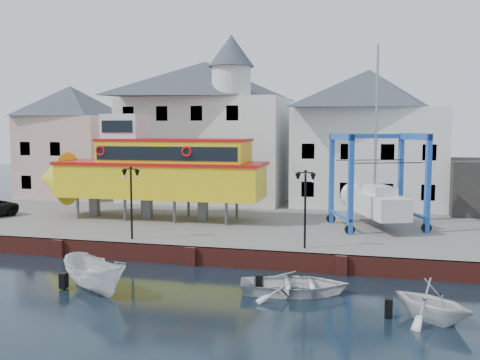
# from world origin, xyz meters

# --- Properties ---
(ground) EXTENTS (140.00, 140.00, 0.00)m
(ground) POSITION_xyz_m (0.00, 0.00, 0.00)
(ground) COLOR black
(ground) RESTS_ON ground
(hardstanding) EXTENTS (44.00, 22.00, 1.00)m
(hardstanding) POSITION_xyz_m (0.00, 11.00, 0.50)
(hardstanding) COLOR #635F5C
(hardstanding) RESTS_ON ground
(quay_wall) EXTENTS (44.00, 0.47, 1.00)m
(quay_wall) POSITION_xyz_m (-0.00, 0.10, 0.50)
(quay_wall) COLOR maroon
(quay_wall) RESTS_ON ground
(building_pink) EXTENTS (8.00, 7.00, 10.30)m
(building_pink) POSITION_xyz_m (-18.00, 18.00, 6.15)
(building_pink) COLOR tan
(building_pink) RESTS_ON hardstanding
(building_white_main) EXTENTS (14.00, 8.30, 14.00)m
(building_white_main) POSITION_xyz_m (-4.87, 18.39, 7.34)
(building_white_main) COLOR silver
(building_white_main) RESTS_ON hardstanding
(building_white_right) EXTENTS (12.00, 8.00, 11.20)m
(building_white_right) POSITION_xyz_m (9.00, 19.00, 6.60)
(building_white_right) COLOR silver
(building_white_right) RESTS_ON hardstanding
(lamp_post_left) EXTENTS (1.12, 0.32, 4.20)m
(lamp_post_left) POSITION_xyz_m (-4.00, 1.20, 4.17)
(lamp_post_left) COLOR black
(lamp_post_left) RESTS_ON hardstanding
(lamp_post_right) EXTENTS (1.12, 0.32, 4.20)m
(lamp_post_right) POSITION_xyz_m (6.00, 1.20, 4.17)
(lamp_post_right) COLOR black
(lamp_post_right) RESTS_ON hardstanding
(tour_boat) EXTENTS (16.95, 4.25, 7.37)m
(tour_boat) POSITION_xyz_m (-6.05, 8.14, 4.47)
(tour_boat) COLOR #59595E
(tour_boat) RESTS_ON hardstanding
(travel_lift) EXTENTS (6.59, 7.92, 11.67)m
(travel_lift) POSITION_xyz_m (9.49, 8.93, 2.96)
(travel_lift) COLOR blue
(travel_lift) RESTS_ON hardstanding
(motorboat_a) EXTENTS (4.77, 4.04, 1.78)m
(motorboat_a) POSITION_xyz_m (-2.64, -5.51, 0.00)
(motorboat_a) COLOR silver
(motorboat_a) RESTS_ON ground
(motorboat_b) EXTENTS (5.40, 4.29, 1.00)m
(motorboat_b) POSITION_xyz_m (6.15, -3.60, 0.00)
(motorboat_b) COLOR silver
(motorboat_b) RESTS_ON ground
(motorboat_c) EXTENTS (4.36, 4.28, 1.74)m
(motorboat_c) POSITION_xyz_m (11.75, -5.76, 0.00)
(motorboat_c) COLOR silver
(motorboat_c) RESTS_ON ground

